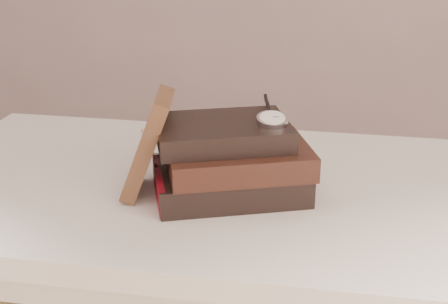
# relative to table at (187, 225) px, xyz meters

# --- Properties ---
(table) EXTENTS (1.00, 0.60, 0.75)m
(table) POSITION_rel_table_xyz_m (0.00, 0.00, 0.00)
(table) COLOR silver
(table) RESTS_ON ground
(book_stack) EXTENTS (0.30, 0.25, 0.13)m
(book_stack) POSITION_rel_table_xyz_m (0.09, -0.04, 0.15)
(book_stack) COLOR black
(book_stack) RESTS_ON table
(journal) EXTENTS (0.11, 0.13, 0.18)m
(journal) POSITION_rel_table_xyz_m (-0.05, -0.06, 0.18)
(journal) COLOR #3E2517
(journal) RESTS_ON table
(pocket_watch) EXTENTS (0.07, 0.16, 0.02)m
(pocket_watch) POSITION_rel_table_xyz_m (0.15, -0.02, 0.23)
(pocket_watch) COLOR silver
(pocket_watch) RESTS_ON book_stack
(eyeglasses) EXTENTS (0.14, 0.15, 0.05)m
(eyeglasses) POSITION_rel_table_xyz_m (-0.03, 0.01, 0.16)
(eyeglasses) COLOR silver
(eyeglasses) RESTS_ON book_stack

